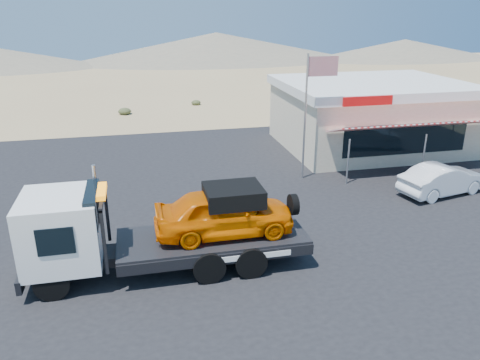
# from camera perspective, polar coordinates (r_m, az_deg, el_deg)

# --- Properties ---
(ground) EXTENTS (120.00, 120.00, 0.00)m
(ground) POSITION_cam_1_polar(r_m,az_deg,el_deg) (18.19, -1.58, -5.73)
(ground) COLOR #9D8259
(ground) RESTS_ON ground
(asphalt_lot) EXTENTS (32.00, 24.00, 0.02)m
(asphalt_lot) POSITION_cam_1_polar(r_m,az_deg,el_deg) (21.27, 2.11, -1.69)
(asphalt_lot) COLOR black
(asphalt_lot) RESTS_ON ground
(tow_truck) EXTENTS (8.72, 2.58, 2.91)m
(tow_truck) POSITION_cam_1_polar(r_m,az_deg,el_deg) (14.96, -9.58, -5.41)
(tow_truck) COLOR black
(tow_truck) RESTS_ON asphalt_lot
(white_sedan) EXTENTS (4.39, 2.30, 1.38)m
(white_sedan) POSITION_cam_1_polar(r_m,az_deg,el_deg) (22.90, 23.52, 0.07)
(white_sedan) COLOR silver
(white_sedan) RESTS_ON asphalt_lot
(jerky_store) EXTENTS (10.40, 9.97, 3.90)m
(jerky_store) POSITION_cam_1_polar(r_m,az_deg,el_deg) (29.10, 15.57, 7.76)
(jerky_store) COLOR beige
(jerky_store) RESTS_ON asphalt_lot
(flagpole) EXTENTS (1.55, 0.10, 6.00)m
(flagpole) POSITION_cam_1_polar(r_m,az_deg,el_deg) (22.45, 8.59, 9.31)
(flagpole) COLOR #99999E
(flagpole) RESTS_ON asphalt_lot
(distant_hills) EXTENTS (126.00, 48.00, 4.20)m
(distant_hills) POSITION_cam_1_polar(r_m,az_deg,el_deg) (71.73, -18.73, 14.54)
(distant_hills) COLOR #726B59
(distant_hills) RESTS_ON ground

